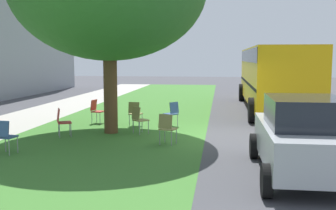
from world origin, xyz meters
name	(u,v)px	position (x,y,z in m)	size (l,w,h in m)	color
ground	(212,136)	(0.00, 0.00, 0.00)	(80.00, 80.00, 0.00)	#424247
grass_verge	(113,134)	(0.00, 3.20, 0.00)	(48.00, 6.00, 0.01)	#3D752D
chair_0	(167,127)	(-1.42, 1.23, 0.52)	(0.52, 0.52, 0.88)	olive
chair_1	(135,112)	(1.48, 2.78, 0.52)	(0.48, 0.48, 0.88)	olive
chair_2	(5,134)	(-3.09, 5.13, 0.52)	(0.47, 0.47, 0.88)	#335184
chair_3	(96,109)	(1.96, 4.36, 0.52)	(0.49, 0.49, 0.88)	#B7332D
chair_4	(172,112)	(1.63, 1.47, 0.52)	(0.58, 0.59, 0.88)	#335184
chair_5	(62,120)	(-0.69, 4.61, 0.52)	(0.56, 0.56, 0.88)	#B7332D
chair_6	(139,118)	(0.08, 2.35, 0.52)	(0.59, 0.59, 0.88)	olive
parked_car	(304,137)	(-4.06, -1.93, 0.84)	(3.70, 1.92, 1.65)	#ADB2B7
school_bus	(274,72)	(6.80, -2.69, 1.76)	(10.40, 2.80, 2.88)	yellow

